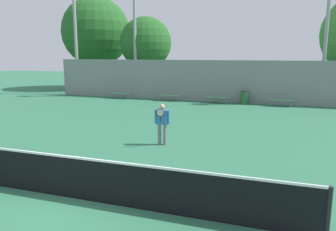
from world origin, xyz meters
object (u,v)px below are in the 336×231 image
tennis_net (75,177)px  tree_green_broad (96,32)px  bench_courtside_far (119,94)px  light_pole_center_back (75,19)px  bench_by_gate (168,96)px  bench_adjacent_court (281,101)px  trash_bin (245,98)px  bench_courtside_near (217,98)px  light_pole_near_left (135,21)px  tennis_player (162,122)px  tree_dark_dense (146,43)px  light_pole_far_right (327,21)px

tennis_net → tree_green_broad: (-13.15, 23.06, 5.10)m
tennis_net → bench_courtside_far: size_ratio=6.07×
light_pole_center_back → bench_by_gate: bearing=-10.9°
bench_adjacent_court → trash_bin: size_ratio=1.73×
light_pole_center_back → tree_green_broad: (-0.75, 4.60, -0.81)m
bench_courtside_near → light_pole_near_left: 9.39m
tennis_net → tennis_player: tennis_player is taller
tennis_net → tennis_player: bearing=86.2°
bench_by_gate → tree_green_broad: tree_green_broad is taller
tree_green_broad → tree_dark_dense: 6.83m
tennis_player → trash_bin: 11.94m
tennis_net → light_pole_far_right: bearing=68.7°
light_pole_far_right → light_pole_center_back: (-19.72, -0.27, 0.78)m
bench_by_gate → tree_dark_dense: (-3.47, 4.05, 4.03)m
light_pole_far_right → light_pole_center_back: light_pole_center_back is taller
tennis_net → tree_dark_dense: bearing=108.2°
light_pole_center_back → tree_green_broad: bearing=99.2°
tennis_net → bench_by_gate: bearing=101.3°
bench_adjacent_court → bench_courtside_far: bearing=180.0°
tennis_player → bench_courtside_far: size_ratio=0.86×
bench_adjacent_court → light_pole_near_left: 13.01m
bench_by_gate → light_pole_near_left: size_ratio=0.17×
bench_courtside_far → tree_green_broad: 10.01m
bench_courtside_far → light_pole_near_left: 6.02m
bench_adjacent_court → tree_green_broad: bearing=160.4°
bench_courtside_far → trash_bin: size_ratio=2.01×
bench_courtside_far → tree_green_broad: bearing=132.0°
light_pole_center_back → light_pole_near_left: bearing=1.7°
light_pole_near_left → trash_bin: (9.12, -1.61, -5.62)m
bench_courtside_near → trash_bin: size_ratio=1.82×
trash_bin → light_pole_near_left: bearing=170.0°
bench_by_gate → light_pole_center_back: size_ratio=0.16×
bench_courtside_far → bench_by_gate: size_ratio=1.02×
tennis_player → tree_dark_dense: tree_dark_dense is taller
bench_courtside_near → bench_adjacent_court: size_ratio=1.05×
light_pole_near_left → light_pole_center_back: light_pole_center_back is taller
bench_adjacent_court → bench_by_gate: 8.05m
bench_courtside_far → light_pole_far_right: light_pole_far_right is taller
tree_green_broad → light_pole_near_left: bearing=-35.2°
trash_bin → bench_courtside_near: bearing=-171.1°
tennis_net → tree_dark_dense: (-6.83, 20.78, 3.89)m
trash_bin → bench_adjacent_court: bearing=-7.0°
bench_by_gate → tennis_net: bearing=-78.7°
bench_courtside_near → bench_courtside_far: bearing=180.0°
bench_by_gate → bench_adjacent_court: bearing=0.0°
tree_dark_dense → tennis_player: bearing=-65.2°
bench_by_gate → tree_dark_dense: 6.69m
bench_adjacent_court → bench_by_gate: (-8.05, 0.00, 0.00)m
tennis_player → light_pole_center_back: 19.18m
bench_courtside_far → bench_adjacent_court: bearing=-0.0°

